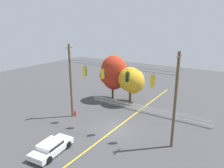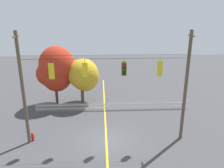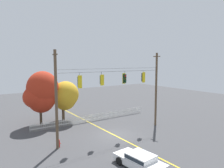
{
  "view_description": "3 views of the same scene",
  "coord_description": "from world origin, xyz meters",
  "views": [
    {
      "loc": [
        11.61,
        -18.55,
        11.58
      ],
      "look_at": [
        -0.16,
        -0.38,
        5.42
      ],
      "focal_mm": 34.01,
      "sensor_mm": 36.0,
      "label": 1
    },
    {
      "loc": [
        -0.36,
        -16.72,
        10.5
      ],
      "look_at": [
        0.47,
        -0.66,
        5.31
      ],
      "focal_mm": 35.42,
      "sensor_mm": 36.0,
      "label": 2
    },
    {
      "loc": [
        -12.97,
        -18.67,
        8.2
      ],
      "look_at": [
        -0.38,
        -0.15,
        5.81
      ],
      "focal_mm": 33.49,
      "sensor_mm": 36.0,
      "label": 3
    }
  ],
  "objects": [
    {
      "name": "ground",
      "position": [
        0.0,
        0.0,
        0.0
      ],
      "size": [
        80.0,
        80.0,
        0.0
      ],
      "primitive_type": "plane",
      "color": "#424244"
    },
    {
      "name": "lane_centerline_stripe",
      "position": [
        0.0,
        0.0,
        0.0
      ],
      "size": [
        0.16,
        36.0,
        0.01
      ],
      "primitive_type": "cube",
      "color": "gold",
      "rests_on": "ground"
    },
    {
      "name": "signal_support_span",
      "position": [
        0.0,
        -0.0,
        4.75
      ],
      "size": [
        13.32,
        1.1,
        9.32
      ],
      "color": "brown",
      "rests_on": "ground"
    },
    {
      "name": "traffic_signal_eastbound_side",
      "position": [
        -4.16,
        -0.01,
        6.25
      ],
      "size": [
        0.43,
        0.38,
        1.53
      ],
      "color": "black"
    },
    {
      "name": "traffic_signal_northbound_secondary",
      "position": [
        -1.6,
        -0.01,
        6.3
      ],
      "size": [
        0.43,
        0.38,
        1.42
      ],
      "color": "black"
    },
    {
      "name": "traffic_signal_northbound_primary",
      "position": [
        1.46,
        0.01,
        6.32
      ],
      "size": [
        0.43,
        0.38,
        1.44
      ],
      "color": "black"
    },
    {
      "name": "traffic_signal_westbound_side",
      "position": [
        4.25,
        -0.01,
        6.34
      ],
      "size": [
        0.43,
        0.38,
        1.44
      ],
      "color": "black"
    },
    {
      "name": "white_picket_fence",
      "position": [
        0.93,
        6.18,
        0.49
      ],
      "size": [
        17.17,
        0.06,
        0.98
      ],
      "color": "silver",
      "rests_on": "ground"
    },
    {
      "name": "autumn_maple_near_fence",
      "position": [
        -5.61,
        8.35,
        4.19
      ],
      "size": [
        4.48,
        3.81,
        7.02
      ],
      "color": "#473828",
      "rests_on": "ground"
    },
    {
      "name": "autumn_maple_mid",
      "position": [
        -2.36,
        8.4,
        3.57
      ],
      "size": [
        3.61,
        4.08,
        5.58
      ],
      "color": "brown",
      "rests_on": "ground"
    },
    {
      "name": "parked_car",
      "position": [
        -2.51,
        -7.11,
        0.6
      ],
      "size": [
        2.32,
        4.45,
        1.15
      ],
      "color": "white",
      "rests_on": "ground"
    },
    {
      "name": "fire_hydrant",
      "position": [
        -6.32,
        0.26,
        0.38
      ],
      "size": [
        0.38,
        0.22,
        0.78
      ],
      "color": "red",
      "rests_on": "ground"
    }
  ]
}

